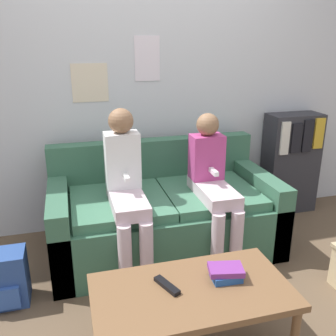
% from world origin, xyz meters
% --- Properties ---
extents(ground_plane, '(10.00, 10.00, 0.00)m').
position_xyz_m(ground_plane, '(0.00, 0.00, 0.00)').
color(ground_plane, brown).
extents(wall_back, '(8.00, 0.06, 2.60)m').
position_xyz_m(wall_back, '(-0.00, 1.09, 1.30)').
color(wall_back, silver).
rests_on(wall_back, ground_plane).
extents(couch, '(1.70, 0.88, 0.80)m').
position_xyz_m(couch, '(0.00, 0.55, 0.28)').
color(couch, '#38664C').
rests_on(couch, ground_plane).
extents(coffee_table, '(1.00, 0.53, 0.40)m').
position_xyz_m(coffee_table, '(-0.14, -0.54, 0.36)').
color(coffee_table, brown).
rests_on(coffee_table, ground_plane).
extents(person_left, '(0.24, 0.59, 1.14)m').
position_xyz_m(person_left, '(-0.31, 0.36, 0.64)').
color(person_left, silver).
rests_on(person_left, ground_plane).
extents(person_right, '(0.24, 0.59, 1.07)m').
position_xyz_m(person_right, '(0.32, 0.35, 0.60)').
color(person_right, silver).
rests_on(person_right, ground_plane).
extents(tv_remote, '(0.10, 0.17, 0.02)m').
position_xyz_m(tv_remote, '(-0.25, -0.49, 0.41)').
color(tv_remote, black).
rests_on(tv_remote, coffee_table).
extents(book_stack, '(0.20, 0.15, 0.07)m').
position_xyz_m(book_stack, '(0.06, -0.50, 0.44)').
color(book_stack, '#23519E').
rests_on(book_stack, coffee_table).
extents(bookshelf, '(0.49, 0.26, 0.94)m').
position_xyz_m(bookshelf, '(1.33, 0.91, 0.47)').
color(bookshelf, '#2D2D33').
rests_on(bookshelf, ground_plane).
extents(backpack, '(0.29, 0.23, 0.35)m').
position_xyz_m(backpack, '(-1.13, 0.15, 0.17)').
color(backpack, '#284789').
rests_on(backpack, ground_plane).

